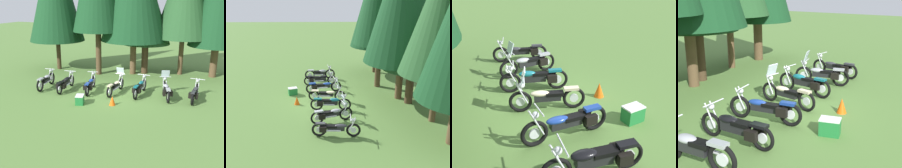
# 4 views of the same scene
# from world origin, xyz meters

# --- Properties ---
(ground_plane) EXTENTS (80.00, 80.00, 0.00)m
(ground_plane) POSITION_xyz_m (0.00, 0.00, 0.00)
(ground_plane) COLOR #547A38
(motorcycle_0) EXTENTS (0.67, 2.25, 1.03)m
(motorcycle_0) POSITION_xyz_m (-4.22, -0.50, 0.47)
(motorcycle_0) COLOR black
(motorcycle_0) RESTS_ON ground_plane
(motorcycle_1) EXTENTS (0.77, 2.31, 0.99)m
(motorcycle_1) POSITION_xyz_m (-2.90, -0.48, 0.45)
(motorcycle_1) COLOR black
(motorcycle_1) RESTS_ON ground_plane
(motorcycle_2) EXTENTS (0.87, 2.33, 1.01)m
(motorcycle_2) POSITION_xyz_m (-1.44, -0.21, 0.44)
(motorcycle_2) COLOR black
(motorcycle_2) RESTS_ON ground_plane
(motorcycle_3) EXTENTS (0.61, 2.26, 1.35)m
(motorcycle_3) POSITION_xyz_m (0.02, 0.10, 0.45)
(motorcycle_3) COLOR black
(motorcycle_3) RESTS_ON ground_plane
(motorcycle_4) EXTENTS (0.75, 2.29, 1.01)m
(motorcycle_4) POSITION_xyz_m (1.37, 0.26, 0.46)
(motorcycle_4) COLOR black
(motorcycle_4) RESTS_ON ground_plane
(motorcycle_5) EXTENTS (0.95, 2.17, 1.37)m
(motorcycle_5) POSITION_xyz_m (2.82, 0.34, 0.47)
(motorcycle_5) COLOR black
(motorcycle_5) RESTS_ON ground_plane
(motorcycle_6) EXTENTS (0.76, 2.29, 0.99)m
(motorcycle_6) POSITION_xyz_m (4.28, 0.51, 0.43)
(motorcycle_6) COLOR black
(motorcycle_6) RESTS_ON ground_plane
(picnic_cooler) EXTENTS (0.55, 0.66, 0.47)m
(picnic_cooler) POSITION_xyz_m (-1.09, -2.15, 0.23)
(picnic_cooler) COLOR #1E7233
(picnic_cooler) RESTS_ON ground_plane
(traffic_cone) EXTENTS (0.32, 0.32, 0.48)m
(traffic_cone) POSITION_xyz_m (0.51, -1.70, 0.24)
(traffic_cone) COLOR #EA590F
(traffic_cone) RESTS_ON ground_plane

